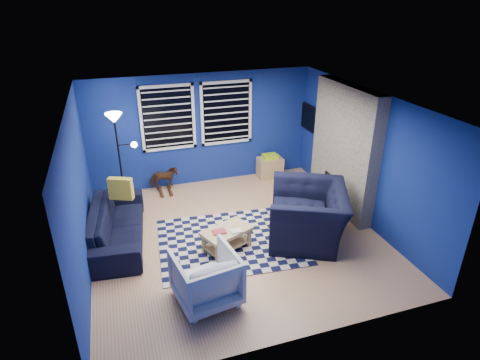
% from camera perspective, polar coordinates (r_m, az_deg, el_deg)
% --- Properties ---
extents(floor, '(5.00, 5.00, 0.00)m').
position_cam_1_polar(floor, '(7.36, -0.50, -8.07)').
color(floor, tan).
rests_on(floor, ground).
extents(ceiling, '(5.00, 5.00, 0.00)m').
position_cam_1_polar(ceiling, '(6.34, -0.58, 11.17)').
color(ceiling, white).
rests_on(ceiling, wall_back).
extents(wall_back, '(5.00, 0.00, 5.00)m').
position_cam_1_polar(wall_back, '(9.01, -5.36, 7.10)').
color(wall_back, navy).
rests_on(wall_back, floor).
extents(wall_left, '(0.00, 5.00, 5.00)m').
position_cam_1_polar(wall_left, '(6.53, -21.96, -2.04)').
color(wall_left, navy).
rests_on(wall_left, floor).
extents(wall_right, '(0.00, 5.00, 5.00)m').
position_cam_1_polar(wall_right, '(7.81, 17.26, 3.13)').
color(wall_right, navy).
rests_on(wall_right, floor).
extents(fireplace, '(0.65, 2.00, 2.50)m').
position_cam_1_polar(fireplace, '(8.14, 14.45, 3.97)').
color(fireplace, gray).
rests_on(fireplace, floor).
extents(window_left, '(1.17, 0.06, 1.42)m').
position_cam_1_polar(window_left, '(8.75, -10.23, 8.65)').
color(window_left, black).
rests_on(window_left, wall_back).
extents(window_right, '(1.17, 0.06, 1.42)m').
position_cam_1_polar(window_right, '(9.00, -1.93, 9.51)').
color(window_right, black).
rests_on(window_right, wall_back).
extents(tv, '(0.07, 1.00, 0.58)m').
position_cam_1_polar(tv, '(9.34, 10.26, 8.42)').
color(tv, black).
rests_on(tv, wall_right).
extents(rug, '(2.66, 2.20, 0.02)m').
position_cam_1_polar(rug, '(7.23, -1.36, -8.69)').
color(rug, black).
rests_on(rug, floor).
extents(sofa, '(2.30, 1.10, 0.65)m').
position_cam_1_polar(sofa, '(7.42, -17.12, -6.07)').
color(sofa, black).
rests_on(sofa, floor).
extents(armchair_big, '(1.89, 1.79, 0.96)m').
position_cam_1_polar(armchair_big, '(7.20, 9.63, -4.82)').
color(armchair_big, black).
rests_on(armchair_big, floor).
extents(armchair_bent, '(0.97, 0.99, 0.79)m').
position_cam_1_polar(armchair_bent, '(5.83, -4.87, -13.62)').
color(armchair_bent, gray).
rests_on(armchair_bent, floor).
extents(rocking_horse, '(0.28, 0.60, 0.51)m').
position_cam_1_polar(rocking_horse, '(8.96, -10.76, 0.26)').
color(rocking_horse, '#4C2718').
rests_on(rocking_horse, floor).
extents(coffee_table, '(0.95, 0.76, 0.42)m').
position_cam_1_polar(coffee_table, '(6.88, -1.93, -7.85)').
color(coffee_table, tan).
rests_on(coffee_table, rug).
extents(cabinet, '(0.58, 0.39, 0.57)m').
position_cam_1_polar(cabinet, '(9.58, 4.26, 1.87)').
color(cabinet, tan).
rests_on(cabinet, floor).
extents(floor_lamp, '(0.53, 0.33, 1.96)m').
position_cam_1_polar(floor_lamp, '(8.13, -17.10, 6.66)').
color(floor_lamp, black).
rests_on(floor_lamp, floor).
extents(throw_pillow, '(0.44, 0.29, 0.41)m').
position_cam_1_polar(throw_pillow, '(7.47, -16.59, -1.18)').
color(throw_pillow, gold).
rests_on(throw_pillow, sofa).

